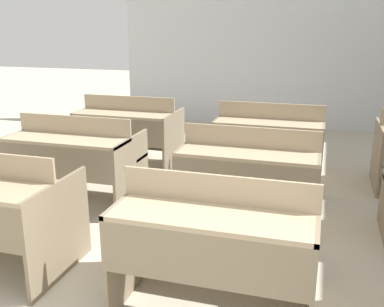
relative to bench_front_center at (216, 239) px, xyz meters
The scene contains 6 objects.
wall_back 5.47m from the bench_front_center, 88.58° to the left, with size 6.15×0.06×3.18m.
bench_front_center is the anchor object (origin of this frame).
bench_second_left 2.17m from the bench_front_center, 143.04° to the left, with size 1.19×0.77×0.87m.
bench_second_center 1.31m from the bench_front_center, 90.78° to the left, with size 1.19×0.77×0.87m.
bench_third_left 3.11m from the bench_front_center, 124.00° to the left, with size 1.19×0.77×0.87m.
bench_third_center 2.57m from the bench_front_center, 90.02° to the left, with size 1.19×0.77×0.87m.
Camera 1 is at (0.42, -0.90, 1.73)m, focal length 42.00 mm.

